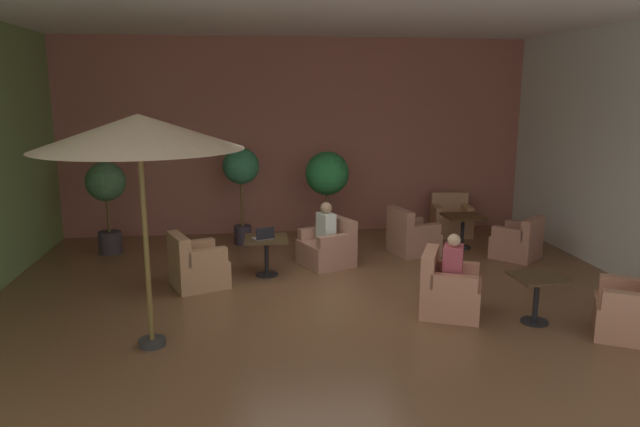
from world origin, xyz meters
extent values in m
cube|color=brown|center=(0.00, 0.00, -0.01)|extent=(9.85, 8.24, 0.02)
cube|color=#A05D4D|center=(0.00, 4.08, 2.02)|extent=(9.85, 0.08, 4.04)
cube|color=silver|center=(0.00, 0.00, 4.07)|extent=(9.85, 8.24, 0.06)
cylinder|color=black|center=(-0.80, 1.07, 0.01)|extent=(0.37, 0.37, 0.02)
cylinder|color=black|center=(-0.80, 1.07, 0.30)|extent=(0.07, 0.07, 0.60)
cube|color=#42301B|center=(-0.80, 1.07, 0.61)|extent=(0.72, 0.72, 0.03)
cube|color=tan|center=(-1.85, 0.66, 0.21)|extent=(0.99, 0.96, 0.42)
cube|color=tan|center=(-2.13, 0.55, 0.64)|extent=(0.43, 0.74, 0.43)
cube|color=tan|center=(-1.92, 0.95, 0.54)|extent=(0.62, 0.36, 0.23)
cube|color=tan|center=(-1.70, 0.40, 0.54)|extent=(0.62, 0.36, 0.23)
cube|color=tan|center=(0.25, 1.52, 0.21)|extent=(1.03, 1.05, 0.41)
cube|color=tan|center=(0.52, 1.63, 0.61)|extent=(0.47, 0.81, 0.39)
cube|color=tan|center=(0.34, 1.19, 0.51)|extent=(0.61, 0.37, 0.19)
cube|color=tan|center=(0.08, 1.80, 0.51)|extent=(0.61, 0.37, 0.19)
cylinder|color=black|center=(2.60, -1.37, 0.01)|extent=(0.36, 0.36, 0.02)
cylinder|color=black|center=(2.60, -1.37, 0.30)|extent=(0.07, 0.07, 0.60)
cube|color=#422F1A|center=(2.60, -1.37, 0.61)|extent=(0.63, 0.63, 0.03)
cube|color=tan|center=(3.53, -1.92, 0.21)|extent=(1.06, 1.07, 0.42)
cube|color=tan|center=(3.33, -2.17, 0.54)|extent=(0.59, 0.44, 0.24)
cube|color=tan|center=(3.65, -1.62, 0.54)|extent=(0.59, 0.44, 0.24)
cube|color=tan|center=(1.62, -0.94, 0.22)|extent=(1.01, 1.02, 0.45)
cube|color=tan|center=(1.34, -0.82, 0.66)|extent=(0.47, 0.77, 0.42)
cube|color=tan|center=(1.78, -0.67, 0.55)|extent=(0.60, 0.37, 0.20)
cube|color=tan|center=(1.53, -1.25, 0.55)|extent=(0.60, 0.37, 0.20)
cylinder|color=black|center=(3.01, 2.30, 0.01)|extent=(0.34, 0.34, 0.02)
cylinder|color=black|center=(3.01, 2.30, 0.30)|extent=(0.07, 0.07, 0.60)
cube|color=#493118|center=(3.01, 2.30, 0.61)|extent=(0.71, 0.71, 0.03)
cube|color=#AF7860|center=(1.98, 2.06, 0.20)|extent=(0.91, 0.94, 0.41)
cube|color=#AF7860|center=(1.69, 2.00, 0.63)|extent=(0.34, 0.81, 0.45)
cube|color=#AF7860|center=(1.95, 2.38, 0.51)|extent=(0.61, 0.28, 0.20)
cube|color=#AF7860|center=(2.09, 1.77, 0.51)|extent=(0.61, 0.28, 0.20)
cube|color=#B27560|center=(3.73, 1.53, 0.20)|extent=(1.04, 1.04, 0.41)
cube|color=#B27560|center=(3.92, 1.32, 0.59)|extent=(0.66, 0.63, 0.37)
cube|color=#B27560|center=(3.48, 1.35, 0.50)|extent=(0.49, 0.52, 0.20)
cube|color=#B27560|center=(3.92, 1.76, 0.50)|extent=(0.49, 0.52, 0.20)
cube|color=tan|center=(3.16, 3.35, 0.20)|extent=(0.88, 0.90, 0.41)
cube|color=tan|center=(3.21, 3.66, 0.63)|extent=(0.79, 0.29, 0.45)
cube|color=tan|center=(3.47, 3.26, 0.51)|extent=(0.24, 0.64, 0.22)
cube|color=tan|center=(2.85, 3.35, 0.51)|extent=(0.24, 0.64, 0.22)
cylinder|color=#2D2D2D|center=(-2.26, -1.45, 0.04)|extent=(0.32, 0.32, 0.08)
cylinder|color=brown|center=(-2.26, -1.45, 1.34)|extent=(0.06, 0.06, 2.68)
cone|color=beige|center=(-2.26, -1.45, 2.53)|extent=(2.32, 2.32, 0.39)
cylinder|color=#3A3035|center=(-3.63, 2.77, 0.21)|extent=(0.42, 0.42, 0.41)
cylinder|color=brown|center=(-3.63, 2.77, 0.73)|extent=(0.06, 0.06, 0.63)
sphere|color=#3E6840|center=(-3.63, 2.77, 1.35)|extent=(0.72, 0.72, 0.72)
cylinder|color=#A36743|center=(0.46, 2.90, 0.21)|extent=(0.47, 0.47, 0.41)
cylinder|color=brown|center=(0.46, 2.90, 0.73)|extent=(0.06, 0.06, 0.64)
sphere|color=#216832|center=(0.46, 2.90, 1.41)|extent=(0.85, 0.85, 0.85)
cylinder|color=#362D37|center=(-1.19, 3.15, 0.18)|extent=(0.34, 0.34, 0.36)
cylinder|color=brown|center=(-1.19, 3.15, 0.81)|extent=(0.06, 0.06, 0.89)
sphere|color=#2B6944|center=(-1.19, 3.15, 1.55)|extent=(0.70, 0.70, 0.70)
cube|color=#AE444E|center=(1.62, -0.94, 0.70)|extent=(0.37, 0.42, 0.50)
sphere|color=tan|center=(1.62, -0.94, 1.03)|extent=(0.17, 0.17, 0.17)
cube|color=silver|center=(0.25, 1.52, 0.67)|extent=(0.33, 0.39, 0.51)
sphere|color=#A27E5D|center=(0.25, 1.52, 1.01)|extent=(0.20, 0.20, 0.20)
cylinder|color=white|center=(-0.90, 1.05, 0.69)|extent=(0.08, 0.08, 0.11)
cube|color=#9EA0A5|center=(-0.85, 1.05, 0.64)|extent=(0.37, 0.32, 0.01)
cube|color=black|center=(-0.81, 0.95, 0.74)|extent=(0.29, 0.12, 0.19)
camera|label=1|loc=(-1.10, -8.09, 2.98)|focal=32.59mm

